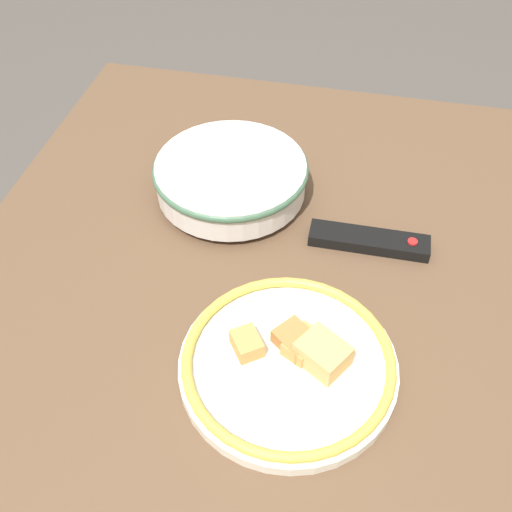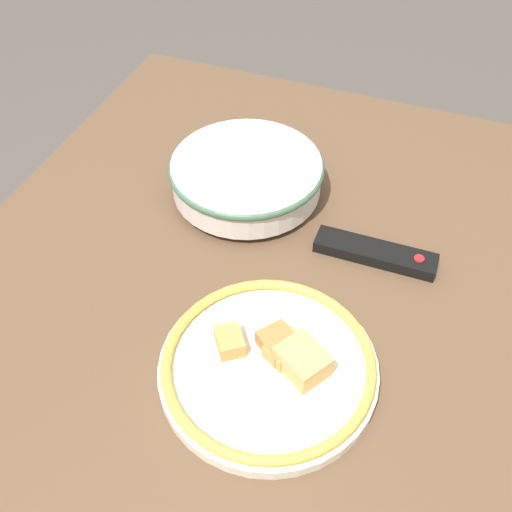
# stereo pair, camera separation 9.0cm
# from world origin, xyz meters

# --- Properties ---
(ground_plane) EXTENTS (8.00, 8.00, 0.00)m
(ground_plane) POSITION_xyz_m (0.00, 0.00, 0.00)
(ground_plane) COLOR #4C4742
(dining_table) EXTENTS (1.20, 0.94, 0.74)m
(dining_table) POSITION_xyz_m (0.00, 0.00, 0.65)
(dining_table) COLOR brown
(dining_table) RESTS_ON ground_plane
(noodle_bowl) EXTENTS (0.27, 0.27, 0.07)m
(noodle_bowl) POSITION_xyz_m (-0.22, -0.08, 0.78)
(noodle_bowl) COLOR silver
(noodle_bowl) RESTS_ON dining_table
(food_plate) EXTENTS (0.29, 0.29, 0.05)m
(food_plate) POSITION_xyz_m (0.11, 0.08, 0.75)
(food_plate) COLOR silver
(food_plate) RESTS_ON dining_table
(tv_remote) EXTENTS (0.05, 0.19, 0.02)m
(tv_remote) POSITION_xyz_m (-0.14, 0.16, 0.75)
(tv_remote) COLOR black
(tv_remote) RESTS_ON dining_table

